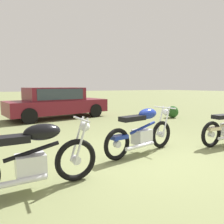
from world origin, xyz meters
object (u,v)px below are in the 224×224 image
at_px(motorcycle_black, 31,158).
at_px(car_burgundy, 56,101).
at_px(motorcycle_blue, 142,131).
at_px(shrub_low, 173,112).

xyz_separation_m(motorcycle_black, car_burgundy, (2.25, 6.85, 0.31)).
relative_size(motorcycle_blue, shrub_low, 3.71).
height_order(motorcycle_black, motorcycle_blue, same).
relative_size(motorcycle_blue, car_burgundy, 0.44).
height_order(motorcycle_blue, shrub_low, motorcycle_blue).
bearing_deg(car_burgundy, motorcycle_black, -115.71).
xyz_separation_m(motorcycle_blue, shrub_low, (4.65, 3.61, -0.22)).
relative_size(car_burgundy, shrub_low, 8.51).
bearing_deg(car_burgundy, shrub_low, -35.99).
bearing_deg(motorcycle_blue, motorcycle_black, -175.14).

